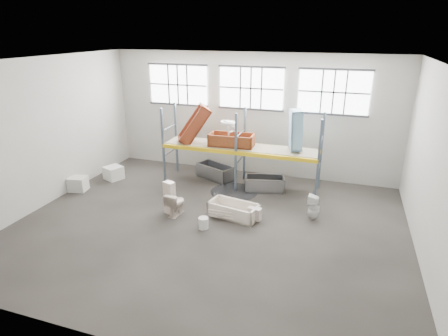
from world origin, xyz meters
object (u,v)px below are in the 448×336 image
at_px(steel_tub_left, 215,171).
at_px(toilet_white, 314,207).
at_px(steel_tub_right, 265,183).
at_px(bucket, 203,223).
at_px(toilet_beige, 176,203).
at_px(rust_tub_flat, 232,140).
at_px(carton_near, 78,184).
at_px(blue_tub_upright, 296,130).
at_px(bathtub_beige, 234,210).
at_px(cistern_tall, 170,198).

bearing_deg(steel_tub_left, toilet_white, -29.54).
xyz_separation_m(steel_tub_right, bucket, (-1.15, -3.49, -0.09)).
distance_m(toilet_beige, rust_tub_flat, 3.55).
height_order(steel_tub_left, carton_near, steel_tub_left).
distance_m(toilet_white, blue_tub_upright, 3.04).
relative_size(steel_tub_right, blue_tub_upright, 1.03).
relative_size(bathtub_beige, steel_tub_left, 1.05).
bearing_deg(blue_tub_upright, carton_near, -161.81).
relative_size(toilet_beige, bucket, 2.21).
relative_size(cistern_tall, bucket, 3.12).
bearing_deg(bathtub_beige, carton_near, -170.53).
relative_size(cistern_tall, blue_tub_upright, 0.78).
distance_m(toilet_beige, steel_tub_right, 3.75).
bearing_deg(steel_tub_right, carton_near, -161.42).
bearing_deg(carton_near, cistern_tall, -8.28).
relative_size(toilet_beige, steel_tub_left, 0.52).
xyz_separation_m(cistern_tall, bucket, (1.43, -0.61, -0.38)).
height_order(toilet_beige, blue_tub_upright, blue_tub_upright).
bearing_deg(bucket, bathtub_beige, 57.49).
bearing_deg(blue_tub_upright, bucket, -119.78).
bearing_deg(toilet_beige, steel_tub_left, -86.12).
relative_size(blue_tub_upright, carton_near, 2.29).
relative_size(toilet_white, bucket, 2.32).
relative_size(bathtub_beige, toilet_beige, 2.03).
distance_m(bathtub_beige, bucket, 1.23).
height_order(bathtub_beige, cistern_tall, cistern_tall).
distance_m(toilet_beige, blue_tub_upright, 5.05).
bearing_deg(toilet_white, rust_tub_flat, -116.98).
bearing_deg(cistern_tall, toilet_white, 32.81).
relative_size(cistern_tall, toilet_white, 1.34).
relative_size(toilet_white, blue_tub_upright, 0.58).
bearing_deg(steel_tub_right, toilet_white, -41.71).
distance_m(toilet_beige, toilet_white, 4.52).
height_order(steel_tub_right, blue_tub_upright, blue_tub_upright).
relative_size(rust_tub_flat, blue_tub_upright, 1.18).
bearing_deg(bucket, cistern_tall, 156.98).
relative_size(bathtub_beige, toilet_white, 1.94).
bearing_deg(cistern_tall, blue_tub_upright, 60.89).
height_order(steel_tub_left, steel_tub_right, steel_tub_left).
bearing_deg(bathtub_beige, steel_tub_right, 89.79).
xyz_separation_m(bathtub_beige, cistern_tall, (-2.09, -0.43, 0.33)).
bearing_deg(carton_near, toilet_white, 3.12).
distance_m(bucket, carton_near, 5.75).
xyz_separation_m(rust_tub_flat, bucket, (0.24, -3.68, -1.64)).
bearing_deg(carton_near, bathtub_beige, -1.64).
bearing_deg(carton_near, blue_tub_upright, 18.19).
height_order(cistern_tall, toilet_white, cistern_tall).
bearing_deg(blue_tub_upright, toilet_beige, -136.54).
relative_size(toilet_beige, steel_tub_right, 0.54).
height_order(steel_tub_right, rust_tub_flat, rust_tub_flat).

